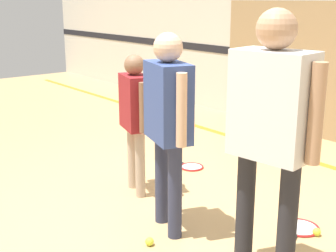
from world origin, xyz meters
The scene contains 10 objects.
ground_plane centered at (0.00, 0.00, 0.00)m, with size 16.00×16.00×0.00m, color tan.
wall_panel centered at (-0.60, 3.21, 0.90)m, with size 3.21×0.05×1.80m.
floor_stripe centered at (0.00, 2.30, 0.00)m, with size 14.40×0.10×0.01m.
person_instructor centered at (0.24, -0.03, 0.98)m, with size 0.58×0.37×1.59m.
person_student_left centered at (-0.54, 0.21, 0.83)m, with size 0.49×0.31×1.34m.
person_student_right centered at (1.17, 0.06, 1.10)m, with size 0.67×0.33×1.78m.
racket_spare_on_floor centered at (0.93, 0.80, 0.01)m, with size 0.42×0.56×0.03m.
racket_second_spare centered at (-0.72, 1.08, 0.01)m, with size 0.46×0.27×0.03m.
tennis_ball_near_instructor centered at (0.37, -0.31, 0.03)m, with size 0.07×0.07×0.07m, color #CCE038.
tennis_ball_by_spare_racket centered at (1.08, 0.82, 0.03)m, with size 0.07×0.07×0.07m, color #CCE038.
Camera 1 is at (2.96, -2.21, 1.83)m, focal length 50.00 mm.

